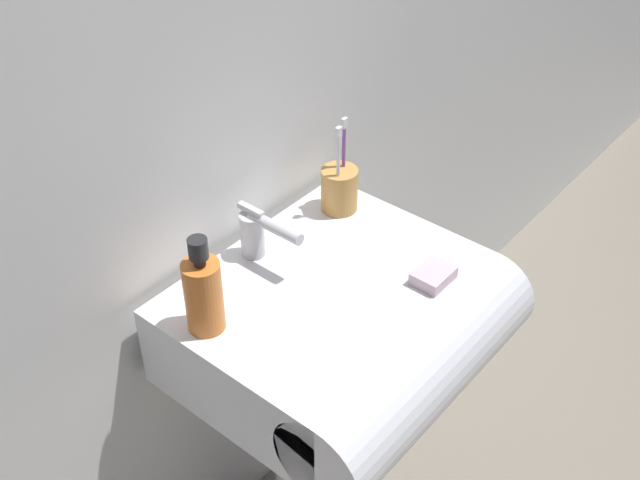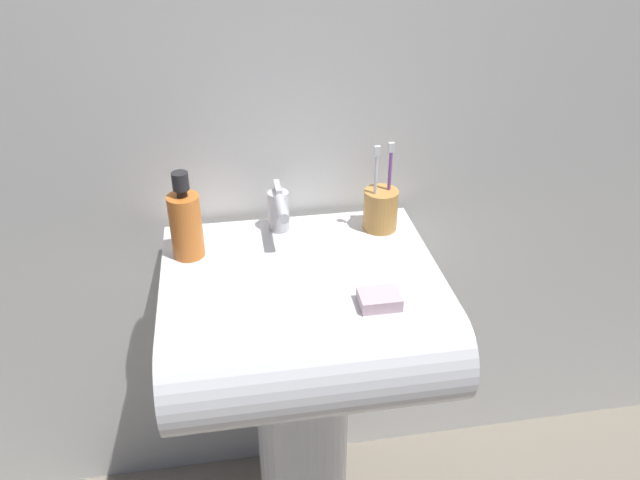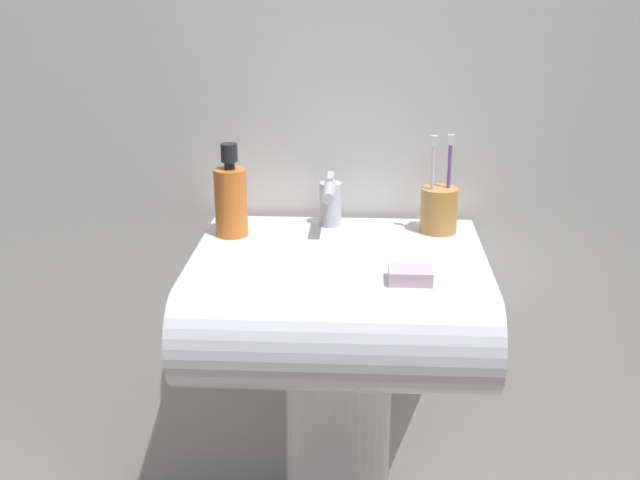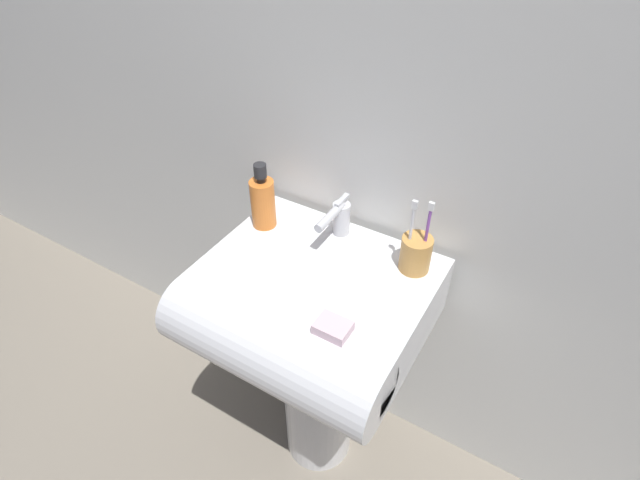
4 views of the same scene
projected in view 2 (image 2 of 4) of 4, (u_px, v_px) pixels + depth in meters
wall_back at (279, 23)px, 1.22m from camera, size 5.00×0.05×2.40m
sink_pedestal at (303, 436)px, 1.47m from camera, size 0.21×0.21×0.62m
sink_basin at (304, 319)px, 1.21m from camera, size 0.54×0.49×0.17m
faucet at (279, 209)px, 1.30m from camera, size 0.04×0.14×0.11m
toothbrush_cup at (381, 208)px, 1.32m from camera, size 0.07×0.07×0.19m
soap_bottle at (186, 223)px, 1.22m from camera, size 0.06×0.06×0.18m
bar_soap at (379, 299)px, 1.11m from camera, size 0.07×0.06×0.02m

